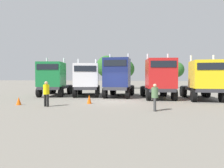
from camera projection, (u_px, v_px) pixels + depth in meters
name	position (u px, v px, depth m)	size (l,w,h in m)	color
ground	(113.00, 102.00, 16.28)	(200.00, 200.00, 0.00)	slate
semi_truck_green	(53.00, 79.00, 20.89)	(3.76, 6.46, 4.16)	#333338
semi_truck_white	(87.00, 80.00, 20.58)	(4.00, 6.45, 3.98)	#333338
semi_truck_navy	(118.00, 77.00, 19.63)	(2.72, 6.17, 4.45)	#333338
semi_truck_red	(159.00, 79.00, 17.96)	(3.59, 6.47, 4.23)	#333338
semi_truck_yellow	(204.00, 80.00, 17.04)	(2.91, 6.44, 3.99)	#333338
visitor_in_hivis	(46.00, 92.00, 13.48)	(0.52, 0.52, 1.74)	black
visitor_with_camera	(155.00, 95.00, 11.70)	(0.41, 0.44, 1.63)	#3C3C3C
traffic_cone_near	(89.00, 99.00, 14.98)	(0.36, 0.36, 0.68)	#F2590C
traffic_cone_far	(19.00, 101.00, 14.30)	(0.36, 0.36, 0.58)	#F2590C
oak_far_left	(107.00, 67.00, 37.53)	(4.15, 4.15, 6.17)	#4C3823
oak_far_centre	(126.00, 69.00, 35.13)	(3.18, 3.18, 5.11)	#4C3823
oak_far_right	(176.00, 70.00, 36.76)	(2.86, 2.86, 4.89)	#4C3823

